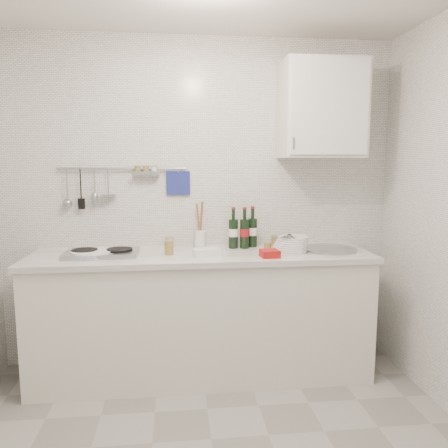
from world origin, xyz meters
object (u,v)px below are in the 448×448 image
Objects in this scene: wall_cabinet at (322,110)px; plate_stack_sink at (291,244)px; wine_bottles at (244,228)px; utensil_crock at (200,236)px; plate_stack_hob at (91,254)px.

wall_cabinet is 2.46× the size of plate_stack_sink.
plate_stack_sink is at bearing -30.01° from wine_bottles.
plate_stack_sink is (-0.25, -0.14, -0.98)m from wall_cabinet.
plate_stack_sink is 0.69m from utensil_crock.
wine_bottles is (-0.57, 0.04, -0.87)m from wall_cabinet.
utensil_crock is (-0.90, 0.10, -0.95)m from wall_cabinet.
wall_cabinet is 1.02m from plate_stack_sink.
plate_stack_sink reaches higher than plate_stack_hob.
wall_cabinet is 1.05m from wine_bottles.
plate_stack_sink is at bearing -150.68° from wall_cabinet.
utensil_crock is at bearing 173.46° from wall_cabinet.
utensil_crock is at bearing 159.41° from plate_stack_sink.
utensil_crock is (-0.65, 0.24, 0.03)m from plate_stack_sink.
wine_bottles is (-0.32, 0.19, 0.10)m from plate_stack_sink.
wall_cabinet is 2.26× the size of wine_bottles.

